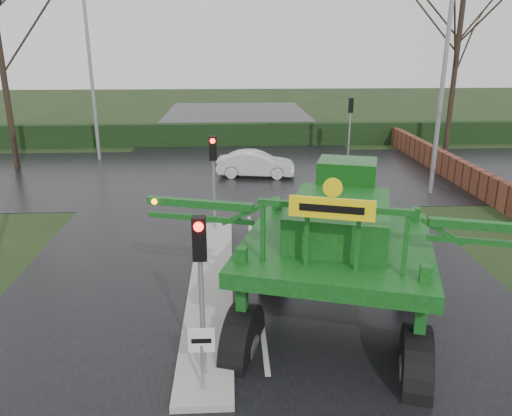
{
  "coord_description": "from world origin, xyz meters",
  "views": [
    {
      "loc": [
        -0.71,
        -9.63,
        6.51
      ],
      "look_at": [
        0.02,
        4.11,
        2.0
      ],
      "focal_mm": 35.0,
      "sensor_mm": 36.0,
      "label": 1
    }
  ],
  "objects_px": {
    "traffic_signal_near": "(200,264)",
    "crop_sprayer": "(244,244)",
    "keep_left_sign": "(202,349)",
    "traffic_signal_far": "(350,114)",
    "white_sedan": "(256,177)",
    "street_light_right": "(438,58)",
    "street_light_left_far": "(95,55)",
    "traffic_signal_mid": "(213,163)"
  },
  "relations": [
    {
      "from": "traffic_signal_near",
      "to": "street_light_right",
      "type": "height_order",
      "value": "street_light_right"
    },
    {
      "from": "traffic_signal_far",
      "to": "white_sedan",
      "type": "distance_m",
      "value": 7.89
    },
    {
      "from": "traffic_signal_near",
      "to": "street_light_left_far",
      "type": "xyz_separation_m",
      "value": [
        -6.89,
        21.01,
        3.4
      ]
    },
    {
      "from": "keep_left_sign",
      "to": "street_light_right",
      "type": "distance_m",
      "value": 17.23
    },
    {
      "from": "traffic_signal_far",
      "to": "street_light_right",
      "type": "relative_size",
      "value": 0.35
    },
    {
      "from": "traffic_signal_far",
      "to": "crop_sprayer",
      "type": "distance_m",
      "value": 20.93
    },
    {
      "from": "traffic_signal_far",
      "to": "white_sedan",
      "type": "bearing_deg",
      "value": 37.71
    },
    {
      "from": "traffic_signal_near",
      "to": "traffic_signal_far",
      "type": "bearing_deg",
      "value": 69.64
    },
    {
      "from": "street_light_right",
      "to": "street_light_left_far",
      "type": "relative_size",
      "value": 1.0
    },
    {
      "from": "traffic_signal_near",
      "to": "traffic_signal_far",
      "type": "distance_m",
      "value": 22.42
    },
    {
      "from": "traffic_signal_near",
      "to": "crop_sprayer",
      "type": "relative_size",
      "value": 0.4
    },
    {
      "from": "keep_left_sign",
      "to": "traffic_signal_far",
      "type": "distance_m",
      "value": 22.93
    },
    {
      "from": "keep_left_sign",
      "to": "crop_sprayer",
      "type": "relative_size",
      "value": 0.15
    },
    {
      "from": "traffic_signal_far",
      "to": "street_light_left_far",
      "type": "xyz_separation_m",
      "value": [
        -14.69,
        -0.01,
        3.4
      ]
    },
    {
      "from": "traffic_signal_mid",
      "to": "keep_left_sign",
      "type": "bearing_deg",
      "value": -90.0
    },
    {
      "from": "traffic_signal_near",
      "to": "traffic_signal_far",
      "type": "height_order",
      "value": "same"
    },
    {
      "from": "traffic_signal_mid",
      "to": "white_sedan",
      "type": "distance_m",
      "value": 8.58
    },
    {
      "from": "traffic_signal_mid",
      "to": "traffic_signal_far",
      "type": "distance_m",
      "value": 14.75
    },
    {
      "from": "keep_left_sign",
      "to": "traffic_signal_mid",
      "type": "distance_m",
      "value": 9.12
    },
    {
      "from": "keep_left_sign",
      "to": "crop_sprayer",
      "type": "bearing_deg",
      "value": 63.73
    },
    {
      "from": "keep_left_sign",
      "to": "traffic_signal_far",
      "type": "bearing_deg",
      "value": 70.07
    },
    {
      "from": "street_light_left_far",
      "to": "crop_sprayer",
      "type": "bearing_deg",
      "value": -68.52
    },
    {
      "from": "street_light_right",
      "to": "white_sedan",
      "type": "relative_size",
      "value": 2.52
    },
    {
      "from": "street_light_right",
      "to": "crop_sprayer",
      "type": "xyz_separation_m",
      "value": [
        -8.62,
        -11.74,
        -3.54
      ]
    },
    {
      "from": "keep_left_sign",
      "to": "street_light_left_far",
      "type": "xyz_separation_m",
      "value": [
        -6.89,
        21.5,
        4.93
      ]
    },
    {
      "from": "traffic_signal_far",
      "to": "white_sedan",
      "type": "xyz_separation_m",
      "value": [
        -5.9,
        -4.56,
        -2.59
      ]
    },
    {
      "from": "street_light_right",
      "to": "traffic_signal_far",
      "type": "bearing_deg",
      "value": 101.95
    },
    {
      "from": "keep_left_sign",
      "to": "traffic_signal_near",
      "type": "relative_size",
      "value": 0.38
    },
    {
      "from": "crop_sprayer",
      "to": "white_sedan",
      "type": "relative_size",
      "value": 2.25
    },
    {
      "from": "street_light_right",
      "to": "crop_sprayer",
      "type": "bearing_deg",
      "value": -126.31
    },
    {
      "from": "street_light_left_far",
      "to": "traffic_signal_far",
      "type": "bearing_deg",
      "value": 0.03
    },
    {
      "from": "traffic_signal_mid",
      "to": "crop_sprayer",
      "type": "xyz_separation_m",
      "value": [
        0.87,
        -7.23,
        -0.14
      ]
    },
    {
      "from": "traffic_signal_near",
      "to": "white_sedan",
      "type": "xyz_separation_m",
      "value": [
        1.9,
        16.46,
        -2.59
      ]
    },
    {
      "from": "crop_sprayer",
      "to": "white_sedan",
      "type": "distance_m",
      "value": 15.42
    },
    {
      "from": "traffic_signal_far",
      "to": "traffic_signal_near",
      "type": "bearing_deg",
      "value": 69.64
    },
    {
      "from": "crop_sprayer",
      "to": "street_light_left_far",
      "type": "bearing_deg",
      "value": 128.42
    },
    {
      "from": "traffic_signal_near",
      "to": "white_sedan",
      "type": "height_order",
      "value": "traffic_signal_near"
    },
    {
      "from": "street_light_left_far",
      "to": "white_sedan",
      "type": "bearing_deg",
      "value": -27.35
    },
    {
      "from": "traffic_signal_mid",
      "to": "street_light_right",
      "type": "relative_size",
      "value": 0.35
    },
    {
      "from": "street_light_left_far",
      "to": "crop_sprayer",
      "type": "xyz_separation_m",
      "value": [
        7.77,
        -19.74,
        -3.54
      ]
    },
    {
      "from": "street_light_right",
      "to": "keep_left_sign",
      "type": "bearing_deg",
      "value": -125.12
    },
    {
      "from": "traffic_signal_mid",
      "to": "street_light_left_far",
      "type": "xyz_separation_m",
      "value": [
        -6.89,
        12.51,
        3.4
      ]
    }
  ]
}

